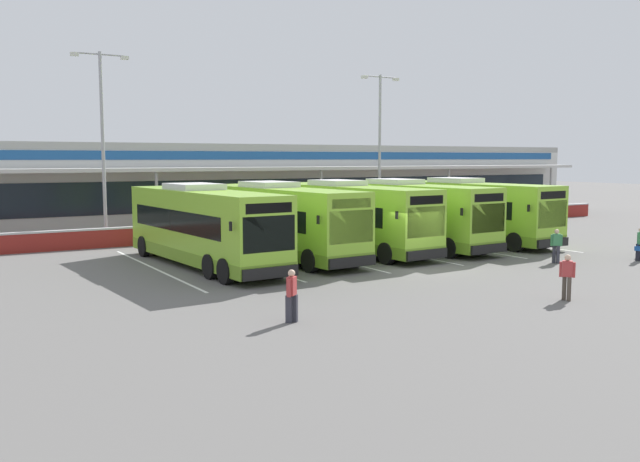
# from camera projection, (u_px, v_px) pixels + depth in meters

# --- Properties ---
(ground_plane) EXTENTS (200.00, 200.00, 0.00)m
(ground_plane) POSITION_uv_depth(u_px,v_px,m) (421.00, 268.00, 30.75)
(ground_plane) COLOR #605E5B
(terminal_building) EXTENTS (70.00, 13.00, 6.00)m
(terminal_building) POSITION_uv_depth(u_px,v_px,m) (204.00, 183.00, 53.43)
(terminal_building) COLOR silver
(terminal_building) RESTS_ON ground
(red_barrier_wall) EXTENTS (60.00, 0.40, 1.10)m
(red_barrier_wall) POSITION_uv_depth(u_px,v_px,m) (276.00, 228.00, 43.09)
(red_barrier_wall) COLOR maroon
(red_barrier_wall) RESTS_ON ground
(coach_bus_leftmost) EXTENTS (3.52, 12.28, 3.78)m
(coach_bus_leftmost) POSITION_uv_depth(u_px,v_px,m) (203.00, 228.00, 31.02)
(coach_bus_leftmost) COLOR #8CC633
(coach_bus_leftmost) RESTS_ON ground
(coach_bus_left_centre) EXTENTS (3.52, 12.28, 3.78)m
(coach_bus_left_centre) POSITION_uv_depth(u_px,v_px,m) (279.00, 222.00, 33.74)
(coach_bus_left_centre) COLOR #8CC633
(coach_bus_left_centre) RESTS_ON ground
(coach_bus_centre) EXTENTS (3.52, 12.28, 3.78)m
(coach_bus_centre) POSITION_uv_depth(u_px,v_px,m) (348.00, 218.00, 36.00)
(coach_bus_centre) COLOR #8CC633
(coach_bus_centre) RESTS_ON ground
(coach_bus_right_centre) EXTENTS (3.52, 12.28, 3.78)m
(coach_bus_right_centre) POSITION_uv_depth(u_px,v_px,m) (406.00, 215.00, 37.92)
(coach_bus_right_centre) COLOR #8CC633
(coach_bus_right_centre) RESTS_ON ground
(coach_bus_rightmost) EXTENTS (3.52, 12.28, 3.78)m
(coach_bus_rightmost) POSITION_uv_depth(u_px,v_px,m) (467.00, 212.00, 40.27)
(coach_bus_rightmost) COLOR #8CC633
(coach_bus_rightmost) RESTS_ON ground
(bay_stripe_far_west) EXTENTS (0.14, 13.00, 0.01)m
(bay_stripe_far_west) POSITION_uv_depth(u_px,v_px,m) (154.00, 268.00, 30.55)
(bay_stripe_far_west) COLOR silver
(bay_stripe_far_west) RESTS_ON ground
(bay_stripe_west) EXTENTS (0.14, 13.00, 0.01)m
(bay_stripe_west) POSITION_uv_depth(u_px,v_px,m) (240.00, 261.00, 32.68)
(bay_stripe_west) COLOR silver
(bay_stripe_west) RESTS_ON ground
(bay_stripe_mid_west) EXTENTS (0.14, 13.00, 0.01)m
(bay_stripe_mid_west) POSITION_uv_depth(u_px,v_px,m) (315.00, 255.00, 34.81)
(bay_stripe_mid_west) COLOR silver
(bay_stripe_mid_west) RESTS_ON ground
(bay_stripe_centre) EXTENTS (0.14, 13.00, 0.01)m
(bay_stripe_centre) POSITION_uv_depth(u_px,v_px,m) (381.00, 249.00, 36.95)
(bay_stripe_centre) COLOR silver
(bay_stripe_centre) RESTS_ON ground
(bay_stripe_mid_east) EXTENTS (0.14, 13.00, 0.01)m
(bay_stripe_mid_east) POSITION_uv_depth(u_px,v_px,m) (440.00, 244.00, 39.08)
(bay_stripe_mid_east) COLOR silver
(bay_stripe_mid_east) RESTS_ON ground
(bay_stripe_east) EXTENTS (0.14, 13.00, 0.01)m
(bay_stripe_east) POSITION_uv_depth(u_px,v_px,m) (493.00, 240.00, 41.21)
(bay_stripe_east) COLOR silver
(bay_stripe_east) RESTS_ON ground
(pedestrian_with_handbag) EXTENTS (0.65, 0.38, 1.62)m
(pedestrian_with_handbag) POSITION_uv_depth(u_px,v_px,m) (640.00, 243.00, 32.71)
(pedestrian_with_handbag) COLOR black
(pedestrian_with_handbag) RESTS_ON ground
(pedestrian_in_dark_coat) EXTENTS (0.46, 0.43, 1.62)m
(pedestrian_in_dark_coat) POSITION_uv_depth(u_px,v_px,m) (292.00, 294.00, 20.44)
(pedestrian_in_dark_coat) COLOR #33333D
(pedestrian_in_dark_coat) RESTS_ON ground
(pedestrian_near_bin) EXTENTS (0.42, 0.47, 1.62)m
(pedestrian_near_bin) POSITION_uv_depth(u_px,v_px,m) (567.00, 276.00, 23.61)
(pedestrian_near_bin) COLOR #4C4238
(pedestrian_near_bin) RESTS_ON ground
(pedestrian_approaching_bus) EXTENTS (0.47, 0.42, 1.62)m
(pedestrian_approaching_bus) POSITION_uv_depth(u_px,v_px,m) (556.00, 245.00, 32.00)
(pedestrian_approaching_bus) COLOR #33333D
(pedestrian_approaching_bus) RESTS_ON ground
(lamp_post_west) EXTENTS (3.24, 0.28, 11.00)m
(lamp_post_west) POSITION_uv_depth(u_px,v_px,m) (103.00, 135.00, 39.04)
(lamp_post_west) COLOR #9E9EA3
(lamp_post_west) RESTS_ON ground
(lamp_post_centre) EXTENTS (3.24, 0.28, 11.00)m
(lamp_post_centre) POSITION_uv_depth(u_px,v_px,m) (380.00, 140.00, 49.78)
(lamp_post_centre) COLOR #9E9EA3
(lamp_post_centre) RESTS_ON ground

